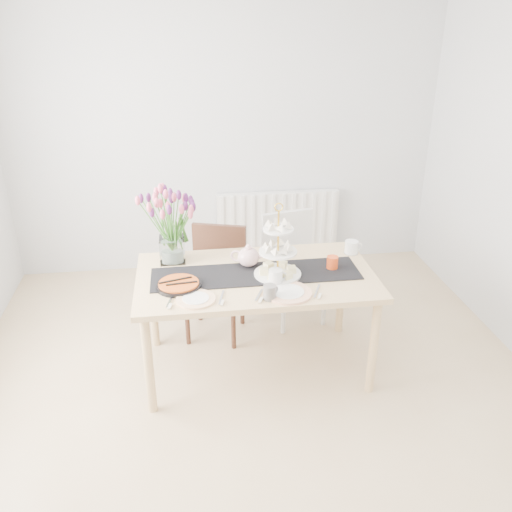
{
  "coord_description": "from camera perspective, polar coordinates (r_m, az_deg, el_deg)",
  "views": [
    {
      "loc": [
        -0.4,
        -2.74,
        2.41
      ],
      "look_at": [
        0.04,
        0.43,
        0.91
      ],
      "focal_mm": 38.0,
      "sensor_mm": 36.0,
      "label": 1
    }
  ],
  "objects": [
    {
      "name": "chair_white",
      "position": [
        4.44,
        3.8,
        -0.26
      ],
      "size": [
        0.52,
        0.52,
        0.88
      ],
      "rotation": [
        0.0,
        0.0,
        0.22
      ],
      "color": "silver",
      "rests_on": "ground"
    },
    {
      "name": "room_shell",
      "position": [
        2.98,
        0.4,
        3.25
      ],
      "size": [
        4.5,
        4.5,
        4.5
      ],
      "color": "tan",
      "rests_on": "ground"
    },
    {
      "name": "teapot",
      "position": [
        3.72,
        -0.81,
        -0.1
      ],
      "size": [
        0.29,
        0.26,
        0.16
      ],
      "primitive_type": null,
      "rotation": [
        0.0,
        0.0,
        -0.33
      ],
      "color": "white",
      "rests_on": "dining_table"
    },
    {
      "name": "chair_brown",
      "position": [
        4.23,
        -4.14,
        -1.8
      ],
      "size": [
        0.53,
        0.53,
        0.86
      ],
      "rotation": [
        0.0,
        0.0,
        -0.3
      ],
      "color": "#341B13",
      "rests_on": "ground"
    },
    {
      "name": "tart_tin",
      "position": [
        3.51,
        -8.14,
        -3.04
      ],
      "size": [
        0.29,
        0.29,
        0.04
      ],
      "rotation": [
        0.0,
        0.0,
        -0.15
      ],
      "color": "black",
      "rests_on": "dining_table"
    },
    {
      "name": "tulip_vase",
      "position": [
        3.75,
        -9.06,
        4.37
      ],
      "size": [
        0.64,
        0.64,
        0.55
      ],
      "rotation": [
        0.0,
        0.0,
        -0.24
      ],
      "color": "silver",
      "rests_on": "dining_table"
    },
    {
      "name": "cake_stand",
      "position": [
        3.57,
        2.31,
        -0.2
      ],
      "size": [
        0.32,
        0.32,
        0.46
      ],
      "rotation": [
        0.0,
        0.0,
        0.22
      ],
      "color": "gold",
      "rests_on": "dining_table"
    },
    {
      "name": "mug_white",
      "position": [
        3.5,
        2.07,
        -2.25
      ],
      "size": [
        0.11,
        0.11,
        0.11
      ],
      "primitive_type": "cylinder",
      "rotation": [
        0.0,
        0.0,
        0.24
      ],
      "color": "silver",
      "rests_on": "dining_table"
    },
    {
      "name": "cream_jug",
      "position": [
        4.0,
        10.01,
        0.91
      ],
      "size": [
        0.1,
        0.1,
        0.1
      ],
      "primitive_type": "cylinder",
      "rotation": [
        0.0,
        0.0,
        -0.03
      ],
      "color": "white",
      "rests_on": "dining_table"
    },
    {
      "name": "table_runner",
      "position": [
        3.65,
        -0.01,
        -1.89
      ],
      "size": [
        1.4,
        0.35,
        0.01
      ],
      "primitive_type": "cube",
      "color": "black",
      "rests_on": "dining_table"
    },
    {
      "name": "mug_grey",
      "position": [
        3.33,
        1.45,
        -3.84
      ],
      "size": [
        0.11,
        0.11,
        0.09
      ],
      "primitive_type": "cylinder",
      "rotation": [
        0.0,
        0.0,
        0.63
      ],
      "color": "slate",
      "rests_on": "dining_table"
    },
    {
      "name": "dining_table",
      "position": [
        3.68,
        -0.01,
        -3.01
      ],
      "size": [
        1.6,
        0.9,
        0.75
      ],
      "color": "#D8B174",
      "rests_on": "ground"
    },
    {
      "name": "mug_orange",
      "position": [
        3.74,
        8.04,
        -0.71
      ],
      "size": [
        0.11,
        0.11,
        0.09
      ],
      "primitive_type": "cylinder",
      "rotation": [
        0.0,
        0.0,
        0.9
      ],
      "color": "#E64919",
      "rests_on": "dining_table"
    },
    {
      "name": "plate_right",
      "position": [
        3.41,
        3.41,
        -3.88
      ],
      "size": [
        0.4,
        0.4,
        0.02
      ],
      "primitive_type": "cylinder",
      "rotation": [
        0.0,
        0.0,
        -0.41
      ],
      "color": "white",
      "rests_on": "dining_table"
    },
    {
      "name": "radiator",
      "position": [
        5.38,
        2.3,
        3.69
      ],
      "size": [
        1.2,
        0.08,
        0.6
      ],
      "primitive_type": "cube",
      "color": "white",
      "rests_on": "room_shell"
    },
    {
      "name": "plate_left",
      "position": [
        3.36,
        -6.36,
        -4.54
      ],
      "size": [
        0.29,
        0.29,
        0.01
      ],
      "primitive_type": "cylinder",
      "rotation": [
        0.0,
        0.0,
        -0.23
      ],
      "color": "white",
      "rests_on": "dining_table"
    }
  ]
}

